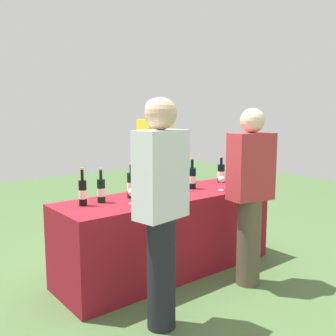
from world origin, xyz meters
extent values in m
plane|color=#476638|center=(0.00, 0.00, 0.00)|extent=(12.00, 12.00, 0.00)
cube|color=maroon|center=(0.00, 0.00, 0.38)|extent=(2.14, 0.68, 0.75)
cylinder|color=black|center=(-0.83, 0.09, 0.86)|extent=(0.07, 0.07, 0.21)
cylinder|color=black|center=(-0.83, 0.09, 1.01)|extent=(0.02, 0.02, 0.09)
cylinder|color=gold|center=(-0.83, 0.09, 1.06)|extent=(0.03, 0.03, 0.02)
cylinder|color=silver|center=(-0.83, 0.09, 0.85)|extent=(0.07, 0.07, 0.07)
cylinder|color=black|center=(-0.65, 0.09, 0.85)|extent=(0.07, 0.07, 0.20)
cylinder|color=black|center=(-0.65, 0.09, 0.99)|extent=(0.03, 0.03, 0.08)
cylinder|color=gold|center=(-0.65, 0.09, 1.04)|extent=(0.03, 0.03, 0.02)
cylinder|color=silver|center=(-0.65, 0.09, 0.84)|extent=(0.07, 0.07, 0.07)
cylinder|color=black|center=(-0.35, 0.08, 0.87)|extent=(0.08, 0.08, 0.23)
cylinder|color=black|center=(-0.35, 0.08, 1.02)|extent=(0.03, 0.03, 0.07)
cylinder|color=gold|center=(-0.35, 0.08, 1.06)|extent=(0.03, 0.03, 0.02)
cylinder|color=silver|center=(-0.35, 0.08, 0.86)|extent=(0.08, 0.08, 0.08)
cylinder|color=black|center=(-0.15, 0.10, 0.87)|extent=(0.06, 0.06, 0.22)
cylinder|color=black|center=(-0.15, 0.10, 1.02)|extent=(0.02, 0.02, 0.08)
cylinder|color=black|center=(-0.15, 0.10, 1.07)|extent=(0.03, 0.03, 0.02)
cylinder|color=silver|center=(-0.15, 0.10, 0.85)|extent=(0.07, 0.07, 0.08)
cylinder|color=black|center=(0.36, 0.06, 0.86)|extent=(0.08, 0.08, 0.21)
cylinder|color=black|center=(0.36, 0.06, 1.01)|extent=(0.03, 0.03, 0.08)
cylinder|color=gold|center=(0.36, 0.06, 1.06)|extent=(0.03, 0.03, 0.02)
cylinder|color=silver|center=(0.36, 0.06, 0.85)|extent=(0.08, 0.08, 0.07)
cylinder|color=black|center=(0.84, 0.12, 0.85)|extent=(0.08, 0.08, 0.20)
cylinder|color=black|center=(0.84, 0.12, 0.99)|extent=(0.03, 0.03, 0.07)
cylinder|color=gold|center=(0.84, 0.12, 1.04)|extent=(0.03, 0.03, 0.02)
cylinder|color=silver|center=(0.84, 0.12, 0.84)|extent=(0.08, 0.08, 0.07)
cylinder|color=silver|center=(-0.47, -0.11, 0.76)|extent=(0.06, 0.06, 0.00)
cylinder|color=silver|center=(-0.47, -0.11, 0.79)|extent=(0.01, 0.01, 0.06)
sphere|color=silver|center=(-0.47, -0.11, 0.85)|extent=(0.07, 0.07, 0.07)
sphere|color=#590C19|center=(-0.47, -0.11, 0.84)|extent=(0.04, 0.04, 0.04)
cylinder|color=silver|center=(-0.33, -0.09, 0.76)|extent=(0.06, 0.06, 0.00)
cylinder|color=silver|center=(-0.33, -0.09, 0.79)|extent=(0.01, 0.01, 0.06)
sphere|color=silver|center=(-0.33, -0.09, 0.85)|extent=(0.06, 0.06, 0.06)
sphere|color=#590C19|center=(-0.33, -0.09, 0.84)|extent=(0.03, 0.03, 0.03)
cylinder|color=silver|center=(-0.10, -0.12, 0.76)|extent=(0.06, 0.06, 0.00)
cylinder|color=silver|center=(-0.10, -0.12, 0.80)|extent=(0.01, 0.01, 0.08)
sphere|color=silver|center=(-0.10, -0.12, 0.86)|extent=(0.07, 0.07, 0.07)
sphere|color=#590C19|center=(-0.10, -0.12, 0.85)|extent=(0.04, 0.04, 0.04)
cylinder|color=silver|center=(0.53, -0.19, 0.76)|extent=(0.06, 0.06, 0.00)
cylinder|color=silver|center=(0.53, -0.19, 0.80)|extent=(0.01, 0.01, 0.08)
sphere|color=silver|center=(0.53, -0.19, 0.86)|extent=(0.07, 0.07, 0.07)
cylinder|color=black|center=(0.31, 0.62, 0.41)|extent=(0.20, 0.20, 0.83)
cube|color=yellow|center=(0.31, 0.62, 1.14)|extent=(0.39, 0.25, 0.62)
sphere|color=#D8AD8C|center=(0.31, 0.62, 1.56)|extent=(0.22, 0.22, 0.22)
cylinder|color=black|center=(-0.65, -0.74, 0.40)|extent=(0.20, 0.20, 0.80)
cube|color=silver|center=(-0.65, -0.74, 1.10)|extent=(0.39, 0.26, 0.60)
sphere|color=#D8AD8C|center=(-0.65, -0.74, 1.51)|extent=(0.22, 0.22, 0.22)
cylinder|color=brown|center=(0.38, -0.67, 0.38)|extent=(0.21, 0.21, 0.77)
cube|color=#B23338|center=(0.38, -0.67, 1.06)|extent=(0.41, 0.28, 0.58)
sphere|color=beige|center=(0.38, -0.67, 1.45)|extent=(0.21, 0.21, 0.21)
camera|label=1|loc=(-2.20, -2.75, 1.51)|focal=40.84mm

